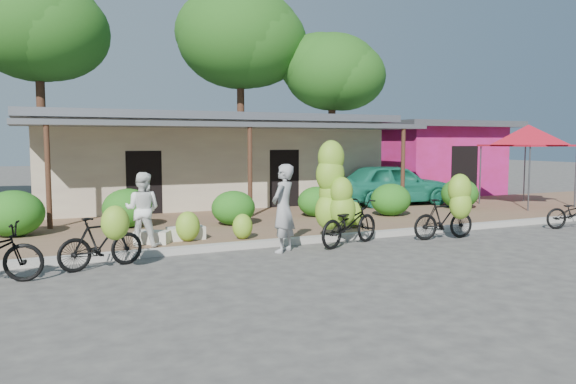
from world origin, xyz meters
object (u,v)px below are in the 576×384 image
object	(u,v)px
tree_center_right	(236,36)
bike_left	(103,240)
tree_far_center	(33,26)
teal_van	(392,184)
red_canopy	(528,135)
tree_near_right	(328,70)
vendor	(283,208)
sack_far	(152,237)
bike_far_right	(575,212)
bystander	(142,209)
bike_center	(340,205)
bike_right	(449,212)
sack_near	(186,233)

from	to	relation	value
tree_center_right	bike_left	world-z (taller)	tree_center_right
tree_far_center	teal_van	bearing A→B (deg)	-38.40
tree_center_right	red_canopy	bearing A→B (deg)	-60.91
tree_near_right	bike_left	size ratio (longest dim) A/B	4.43
tree_center_right	vendor	bearing A→B (deg)	-105.97
sack_far	teal_van	bearing A→B (deg)	23.85
bike_far_right	tree_center_right	bearing A→B (deg)	31.72
vendor	bystander	distance (m)	3.06
bike_left	bike_center	world-z (taller)	bike_center
bike_far_right	teal_van	bearing A→B (deg)	32.49
bike_right	tree_center_right	bearing A→B (deg)	4.86
bike_far_right	tree_far_center	bearing A→B (deg)	57.63
bike_center	sack_near	distance (m)	3.66
red_canopy	bystander	distance (m)	14.02
tree_far_center	tree_near_right	distance (m)	13.15
bystander	sack_far	bearing A→B (deg)	-106.37
tree_center_right	bystander	distance (m)	17.04
bike_left	bike_center	distance (m)	5.37
tree_near_right	teal_van	size ratio (longest dim) A/B	1.75
vendor	tree_near_right	bearing A→B (deg)	-161.12
tree_far_center	teal_van	world-z (taller)	tree_far_center
bike_right	bike_far_right	world-z (taller)	bike_right
vendor	teal_van	distance (m)	8.96
sack_near	tree_far_center	bearing A→B (deg)	102.51
bike_center	sack_near	xyz separation A→B (m)	(-3.30, 1.44, -0.66)
tree_center_right	teal_van	xyz separation A→B (m)	(2.50, -9.61, -6.61)
red_canopy	bike_far_right	world-z (taller)	red_canopy
bike_left	tree_center_right	bearing A→B (deg)	-44.25
tree_near_right	bike_left	distance (m)	18.86
bike_center	tree_near_right	bearing A→B (deg)	-49.47
red_canopy	sack_far	distance (m)	13.84
bike_center	tree_far_center	bearing A→B (deg)	1.15
bike_right	red_canopy	bearing A→B (deg)	-54.89
tree_far_center	tree_center_right	bearing A→B (deg)	3.18
tree_near_right	bike_far_right	distance (m)	14.76
tree_far_center	bike_far_right	xyz separation A→B (m)	(13.24, -15.24, -6.67)
bike_center	bike_far_right	distance (m)	7.08
sack_near	teal_van	distance (m)	9.49
tree_near_right	bike_far_right	world-z (taller)	tree_near_right
tree_far_center	red_canopy	size ratio (longest dim) A/B	2.63
bike_left	vendor	xyz separation A→B (m)	(3.75, 0.11, 0.39)
tree_far_center	bike_center	size ratio (longest dim) A/B	3.79
tree_center_right	sack_far	distance (m)	17.00
tree_near_right	sack_far	xyz separation A→B (m)	(-10.90, -11.77, -5.58)
bystander	teal_van	size ratio (longest dim) A/B	0.37
bike_left	bike_right	size ratio (longest dim) A/B	1.01
tree_far_center	bike_left	world-z (taller)	tree_far_center
bike_center	sack_near	size ratio (longest dim) A/B	2.85
red_canopy	bike_center	xyz separation A→B (m)	(-9.41, -3.16, -1.68)
bike_far_right	sack_far	distance (m)	11.31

